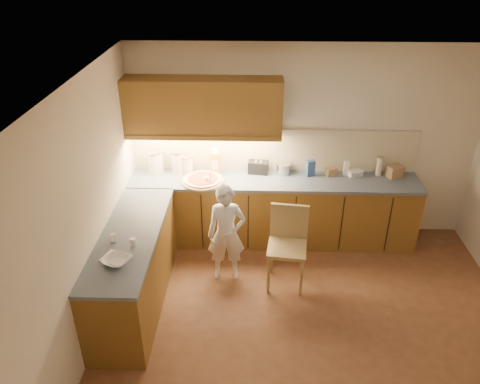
{
  "coord_description": "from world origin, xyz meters",
  "views": [
    {
      "loc": [
        -0.64,
        -3.7,
        3.69
      ],
      "look_at": [
        -0.8,
        1.2,
        1.0
      ],
      "focal_mm": 35.0,
      "sensor_mm": 36.0,
      "label": 1
    }
  ],
  "objects_px": {
    "pizza_on_board": "(203,180)",
    "wooden_chair": "(288,240)",
    "toaster": "(258,167)",
    "child": "(226,234)",
    "oil_jug": "(215,162)"
  },
  "relations": [
    {
      "from": "pizza_on_board",
      "to": "oil_jug",
      "type": "relative_size",
      "value": 1.53
    },
    {
      "from": "child",
      "to": "oil_jug",
      "type": "bearing_deg",
      "value": 97.45
    },
    {
      "from": "pizza_on_board",
      "to": "oil_jug",
      "type": "xyz_separation_m",
      "value": [
        0.14,
        0.24,
        0.14
      ]
    },
    {
      "from": "pizza_on_board",
      "to": "child",
      "type": "relative_size",
      "value": 0.44
    },
    {
      "from": "wooden_chair",
      "to": "oil_jug",
      "type": "bearing_deg",
      "value": 139.01
    },
    {
      "from": "wooden_chair",
      "to": "pizza_on_board",
      "type": "bearing_deg",
      "value": 150.61
    },
    {
      "from": "wooden_chair",
      "to": "toaster",
      "type": "height_order",
      "value": "toaster"
    },
    {
      "from": "pizza_on_board",
      "to": "wooden_chair",
      "type": "relative_size",
      "value": 0.56
    },
    {
      "from": "pizza_on_board",
      "to": "wooden_chair",
      "type": "bearing_deg",
      "value": -36.5
    },
    {
      "from": "pizza_on_board",
      "to": "child",
      "type": "height_order",
      "value": "child"
    },
    {
      "from": "pizza_on_board",
      "to": "toaster",
      "type": "height_order",
      "value": "pizza_on_board"
    },
    {
      "from": "child",
      "to": "toaster",
      "type": "relative_size",
      "value": 4.5
    },
    {
      "from": "wooden_chair",
      "to": "child",
      "type": "bearing_deg",
      "value": -176.45
    },
    {
      "from": "child",
      "to": "toaster",
      "type": "height_order",
      "value": "child"
    },
    {
      "from": "child",
      "to": "oil_jug",
      "type": "xyz_separation_m",
      "value": [
        -0.2,
        0.98,
        0.46
      ]
    }
  ]
}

